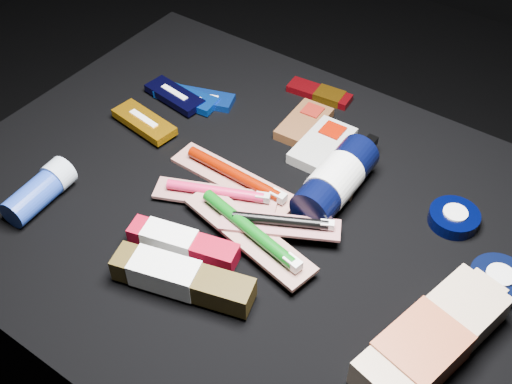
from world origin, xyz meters
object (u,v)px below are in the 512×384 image
Objects in this scene: lotion_bottle at (336,180)px; toothpaste_carton_red at (179,242)px; bodywash_bottle at (430,342)px; deodorant_stick at (40,191)px.

toothpaste_carton_red is at bearing -120.63° from lotion_bottle.
lotion_bottle is 0.87× the size of bodywash_bottle.
bodywash_bottle is at bearing 5.05° from deodorant_stick.
lotion_bottle reaches higher than bodywash_bottle.
lotion_bottle is at bearing 32.49° from deodorant_stick.
deodorant_stick is at bearing -143.95° from lotion_bottle.
bodywash_bottle is 1.46× the size of toothpaste_carton_red.
bodywash_bottle is 2.02× the size of deodorant_stick.
bodywash_bottle is 0.39m from toothpaste_carton_red.
deodorant_stick is 0.25m from toothpaste_carton_red.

